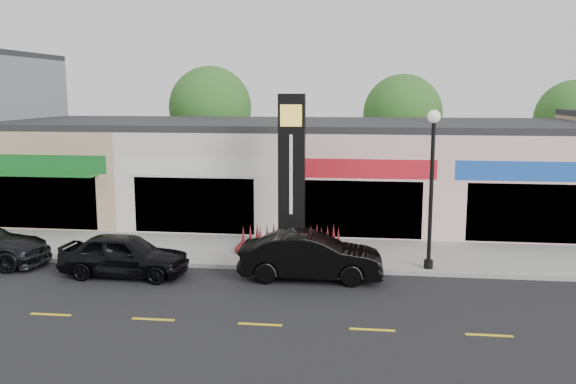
{
  "coord_description": "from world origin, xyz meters",
  "views": [
    {
      "loc": [
        5.69,
        -18.44,
        6.22
      ],
      "look_at": [
        2.89,
        4.0,
        2.49
      ],
      "focal_mm": 38.0,
      "sensor_mm": 36.0,
      "label": 1
    }
  ],
  "objects_px": {
    "lamp_east_near": "(432,173)",
    "car_black_conv": "(311,256)",
    "pylon_sign": "(292,197)",
    "car_black_sedan": "(124,255)"
  },
  "relations": [
    {
      "from": "pylon_sign",
      "to": "car_black_sedan",
      "type": "distance_m",
      "value": 6.5
    },
    {
      "from": "lamp_east_near",
      "to": "pylon_sign",
      "type": "bearing_deg",
      "value": 161.25
    },
    {
      "from": "lamp_east_near",
      "to": "car_black_conv",
      "type": "bearing_deg",
      "value": -162.6
    },
    {
      "from": "lamp_east_near",
      "to": "car_black_sedan",
      "type": "height_order",
      "value": "lamp_east_near"
    },
    {
      "from": "lamp_east_near",
      "to": "car_black_conv",
      "type": "distance_m",
      "value": 4.98
    },
    {
      "from": "car_black_sedan",
      "to": "car_black_conv",
      "type": "xyz_separation_m",
      "value": [
        6.34,
        0.45,
        0.04
      ]
    },
    {
      "from": "car_black_sedan",
      "to": "pylon_sign",
      "type": "bearing_deg",
      "value": -55.76
    },
    {
      "from": "lamp_east_near",
      "to": "car_black_conv",
      "type": "height_order",
      "value": "lamp_east_near"
    },
    {
      "from": "pylon_sign",
      "to": "car_black_conv",
      "type": "xyz_separation_m",
      "value": [
        1.01,
        -2.95,
        -1.49
      ]
    },
    {
      "from": "pylon_sign",
      "to": "lamp_east_near",
      "type": "bearing_deg",
      "value": -18.75
    }
  ]
}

